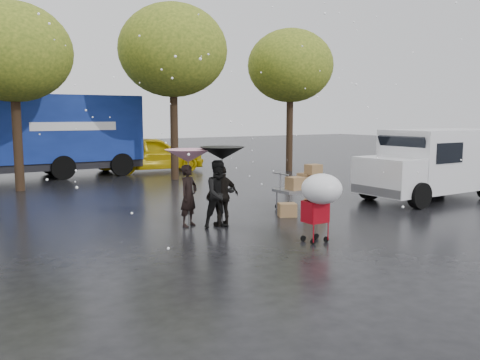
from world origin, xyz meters
TOP-DOWN VIEW (x-y plane):
  - ground at (0.00, 0.00)m, footprint 90.00×90.00m
  - person_pink at (-1.06, 1.62)m, footprint 0.64×0.56m
  - person_middle at (-0.52, 1.07)m, footprint 0.80×0.64m
  - person_black at (-0.38, 1.19)m, footprint 0.87×0.37m
  - umbrella_pink at (-1.06, 1.62)m, footprint 1.11×1.11m
  - umbrella_black at (-0.38, 1.19)m, footprint 1.09×1.09m
  - vendor_cart at (2.75, 1.94)m, footprint 1.52×0.80m
  - shopping_cart at (0.49, -1.33)m, footprint 0.84×0.84m
  - white_van at (7.34, 1.10)m, footprint 4.91×2.18m
  - blue_truck at (-1.78, 13.56)m, footprint 8.30×2.60m
  - box_ground_near at (2.35, 0.97)m, footprint 0.63×0.58m
  - box_ground_far at (1.65, 1.27)m, footprint 0.56×0.51m
  - yellow_taxi at (2.87, 13.39)m, footprint 5.14×2.58m
  - tree_row at (-0.47, 10.00)m, footprint 21.60×4.40m

SIDE VIEW (x-z plane):
  - ground at x=0.00m, z-range 0.00..0.00m
  - box_ground_far at x=1.65m, z-range 0.00..0.35m
  - box_ground_near at x=2.35m, z-range 0.00..0.47m
  - vendor_cart at x=2.75m, z-range 0.09..1.36m
  - person_black at x=-0.38m, z-range 0.00..1.48m
  - person_pink at x=-1.06m, z-range 0.00..1.48m
  - person_middle at x=-0.52m, z-range 0.00..1.61m
  - yellow_taxi at x=2.87m, z-range 0.00..1.68m
  - shopping_cart at x=0.49m, z-range 0.33..1.80m
  - white_van at x=7.34m, z-range 0.06..2.26m
  - umbrella_pink at x=-1.06m, z-range 0.77..2.62m
  - umbrella_black at x=-0.38m, z-range 0.80..2.71m
  - blue_truck at x=-1.78m, z-range 0.01..3.51m
  - tree_row at x=-0.47m, z-range 1.46..8.58m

